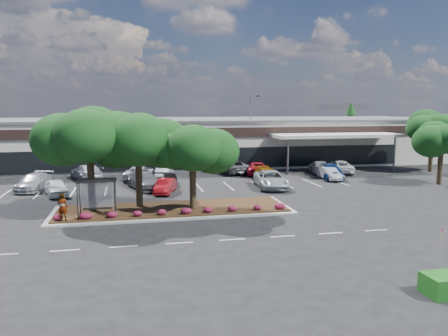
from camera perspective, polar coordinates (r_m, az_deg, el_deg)
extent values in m
plane|color=black|center=(30.29, -2.12, -7.21)|extent=(160.00, 160.00, 0.00)
cube|color=beige|center=(63.19, -7.49, 3.45)|extent=(80.00, 20.00, 6.00)
cube|color=#545456|center=(63.02, -7.54, 6.26)|extent=(80.40, 20.40, 0.30)
cube|color=black|center=(53.08, -6.64, 4.55)|extent=(80.00, 0.25, 1.20)
cube|color=black|center=(53.36, -6.58, 1.12)|extent=(60.00, 0.18, 2.60)
cube|color=red|center=(52.78, -13.15, 4.38)|extent=(6.00, 0.12, 1.00)
cube|color=beige|center=(56.28, 14.39, 4.14)|extent=(16.00, 5.00, 0.40)
cylinder|color=slate|center=(51.88, 8.34, 1.45)|extent=(0.24, 0.24, 4.20)
cylinder|color=slate|center=(58.24, 21.37, 1.69)|extent=(0.24, 0.24, 4.20)
cube|color=#A8A8A3|center=(33.86, -6.65, -5.49)|extent=(18.00, 6.00, 0.15)
cube|color=#49311B|center=(33.83, -6.65, -5.29)|extent=(17.20, 5.20, 0.12)
cube|color=silver|center=(26.96, -26.90, -10.02)|extent=(1.60, 0.12, 0.01)
cube|color=silver|center=(26.31, -20.05, -10.07)|extent=(1.60, 0.12, 0.01)
cube|color=silver|center=(26.04, -12.96, -9.96)|extent=(1.60, 0.12, 0.01)
cube|color=silver|center=(26.17, -5.84, -9.71)|extent=(1.60, 0.12, 0.01)
cube|color=silver|center=(26.68, 1.10, -9.32)|extent=(1.60, 0.12, 0.01)
cube|color=silver|center=(27.55, 7.67, -8.82)|extent=(1.60, 0.12, 0.01)
cube|color=silver|center=(28.76, 13.75, -8.26)|extent=(1.60, 0.12, 0.01)
cube|color=silver|center=(30.26, 19.27, -7.67)|extent=(1.60, 0.12, 0.01)
cube|color=silver|center=(44.54, -26.82, -3.14)|extent=(0.12, 5.00, 0.01)
cube|color=silver|center=(43.86, -23.03, -3.07)|extent=(0.12, 5.00, 0.01)
cube|color=silver|center=(43.38, -19.14, -2.99)|extent=(0.12, 5.00, 0.01)
cube|color=silver|center=(43.11, -15.17, -2.89)|extent=(0.12, 5.00, 0.01)
cube|color=silver|center=(43.04, -11.18, -2.78)|extent=(0.12, 5.00, 0.01)
cube|color=silver|center=(43.18, -7.19, -2.66)|extent=(0.12, 5.00, 0.01)
cube|color=silver|center=(43.52, -3.25, -2.52)|extent=(0.12, 5.00, 0.01)
cube|color=silver|center=(44.07, 0.61, -2.37)|extent=(0.12, 5.00, 0.01)
cube|color=silver|center=(44.82, 4.36, -2.22)|extent=(0.12, 5.00, 0.01)
cube|color=silver|center=(45.75, 7.96, -2.07)|extent=(0.12, 5.00, 0.01)
cube|color=silver|center=(46.85, 11.42, -1.91)|extent=(0.12, 5.00, 0.01)
cube|color=silver|center=(48.11, 14.70, -1.76)|extent=(0.12, 5.00, 0.01)
cylinder|color=black|center=(33.09, -18.34, -3.63)|extent=(0.08, 0.08, 2.50)
cylinder|color=black|center=(32.90, -14.00, -3.52)|extent=(0.08, 0.08, 2.50)
cylinder|color=black|center=(31.83, -18.59, -4.09)|extent=(0.08, 0.08, 2.50)
cylinder|color=black|center=(31.63, -14.07, -3.98)|extent=(0.08, 0.08, 2.50)
cube|color=black|center=(32.11, -16.34, -1.55)|extent=(2.75, 1.55, 0.10)
cube|color=silver|center=(32.95, -16.18, -3.36)|extent=(2.30, 0.03, 2.00)
cube|color=black|center=(32.75, -16.17, -5.09)|extent=(2.00, 0.35, 0.06)
cone|color=#123E14|center=(82.66, 16.18, 5.30)|extent=(3.96, 3.96, 9.00)
imported|color=#594C47|center=(31.57, -20.32, -4.81)|extent=(0.78, 0.60, 1.91)
cube|color=#A8A8A3|center=(59.46, 3.44, 0.51)|extent=(0.50, 0.50, 0.40)
cylinder|color=slate|center=(59.02, 3.48, 5.12)|extent=(0.14, 0.14, 9.18)
cube|color=slate|center=(59.07, 3.95, 9.43)|extent=(0.91, 0.25, 0.14)
cube|color=black|center=(59.19, 4.42, 9.35)|extent=(0.46, 0.32, 0.18)
cube|color=tan|center=(28.44, 26.48, -8.02)|extent=(0.03, 0.03, 1.02)
cube|color=#EC3E7D|center=(28.36, 26.62, -7.17)|extent=(0.02, 0.14, 0.18)
imported|color=#9BA1A7|center=(45.65, -23.55, -1.70)|extent=(3.19, 5.72, 1.57)
imported|color=white|center=(42.10, -21.07, -2.41)|extent=(2.87, 4.59, 1.46)
imported|color=slate|center=(43.18, -10.35, -1.63)|extent=(3.95, 6.08, 1.64)
imported|color=maroon|center=(40.72, -7.69, -2.36)|extent=(2.52, 4.32, 1.34)
imported|color=black|center=(44.22, -7.27, -1.49)|extent=(2.26, 4.31, 1.40)
imported|color=#804F06|center=(46.63, 5.69, -0.94)|extent=(2.08, 5.02, 1.45)
imported|color=#AFB6BB|center=(43.24, 6.16, -1.51)|extent=(3.48, 6.31, 1.67)
imported|color=#A7A9B2|center=(49.25, 13.58, -0.72)|extent=(1.56, 4.12, 1.34)
imported|color=navy|center=(49.97, 13.90, -0.51)|extent=(3.55, 5.56, 1.50)
imported|color=#A5A7B1|center=(50.12, -17.51, -0.52)|extent=(4.34, 6.25, 1.68)
imported|color=silver|center=(48.68, -10.99, -0.64)|extent=(3.95, 5.92, 1.51)
imported|color=#A9AEB4|center=(49.74, -7.80, -0.41)|extent=(2.44, 4.68, 1.47)
imported|color=#525259|center=(52.47, 0.94, 0.20)|extent=(3.90, 6.33, 1.64)
imported|color=maroon|center=(51.58, 4.29, -0.04)|extent=(3.40, 5.76, 1.50)
imported|color=#ADB1B9|center=(53.92, 12.32, 0.14)|extent=(3.29, 5.46, 1.48)
imported|color=white|center=(54.63, 14.85, 0.17)|extent=(3.66, 5.86, 1.51)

